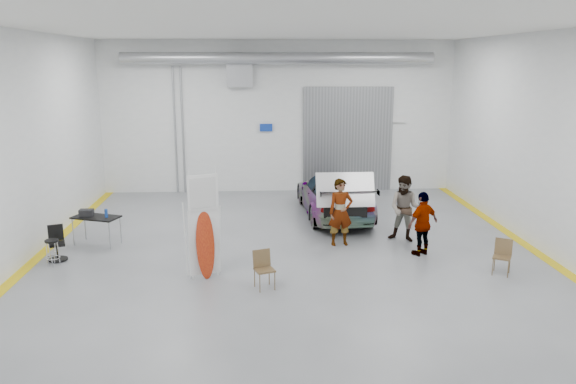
{
  "coord_description": "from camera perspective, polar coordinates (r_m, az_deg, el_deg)",
  "views": [
    {
      "loc": [
        -0.9,
        -14.45,
        5.19
      ],
      "look_at": [
        -0.0,
        1.3,
        1.5
      ],
      "focal_mm": 35.0,
      "sensor_mm": 36.0,
      "label": 1
    }
  ],
  "objects": [
    {
      "name": "ground",
      "position": [
        15.39,
        0.28,
        -6.55
      ],
      "size": [
        16.0,
        16.0,
        0.0
      ],
      "primitive_type": "plane",
      "color": "slate",
      "rests_on": "ground"
    },
    {
      "name": "room_shell",
      "position": [
        16.75,
        0.65,
        9.36
      ],
      "size": [
        14.02,
        16.18,
        6.01
      ],
      "color": "silver",
      "rests_on": "ground"
    },
    {
      "name": "sedan_car",
      "position": [
        19.23,
        4.71,
        -0.23
      ],
      "size": [
        2.36,
        5.27,
        1.5
      ],
      "primitive_type": "imported",
      "rotation": [
        0.0,
        0.0,
        3.19
      ],
      "color": "white",
      "rests_on": "ground"
    },
    {
      "name": "person_a",
      "position": [
        16.12,
        5.37,
        -2.06
      ],
      "size": [
        0.77,
        0.56,
        1.95
      ],
      "primitive_type": "imported",
      "rotation": [
        0.0,
        0.0,
        0.14
      ],
      "color": "#826447",
      "rests_on": "ground"
    },
    {
      "name": "person_b",
      "position": [
        16.76,
        11.81,
        -1.66
      ],
      "size": [
        1.19,
        1.09,
        1.96
      ],
      "primitive_type": "imported",
      "rotation": [
        0.0,
        0.0,
        -0.47
      ],
      "color": "slate",
      "rests_on": "ground"
    },
    {
      "name": "person_c",
      "position": [
        15.68,
        13.54,
        -3.14
      ],
      "size": [
        1.11,
        0.88,
        1.78
      ],
      "primitive_type": "imported",
      "rotation": [
        0.0,
        0.0,
        3.66
      ],
      "color": "#A16735",
      "rests_on": "ground"
    },
    {
      "name": "surfboard_display",
      "position": [
        13.7,
        -8.81,
        -4.32
      ],
      "size": [
        0.73,
        0.41,
        2.74
      ],
      "rotation": [
        0.0,
        0.0,
        0.37
      ],
      "color": "white",
      "rests_on": "ground"
    },
    {
      "name": "folding_chair_near",
      "position": [
        13.24,
        -2.39,
        -8.62
      ],
      "size": [
        0.54,
        0.57,
        0.9
      ],
      "rotation": [
        0.0,
        0.0,
        0.34
      ],
      "color": "brown",
      "rests_on": "ground"
    },
    {
      "name": "folding_chair_far",
      "position": [
        15.04,
        20.84,
        -6.82
      ],
      "size": [
        0.56,
        0.61,
        0.88
      ],
      "rotation": [
        0.0,
        0.0,
        -0.52
      ],
      "color": "brown",
      "rests_on": "ground"
    },
    {
      "name": "shop_stool",
      "position": [
        15.81,
        -22.79,
        -5.73
      ],
      "size": [
        0.36,
        0.36,
        0.7
      ],
      "rotation": [
        0.0,
        0.0,
        0.27
      ],
      "color": "black",
      "rests_on": "ground"
    },
    {
      "name": "work_table",
      "position": [
        17.09,
        -19.16,
        -2.37
      ],
      "size": [
        1.47,
        1.07,
        1.08
      ],
      "rotation": [
        0.0,
        0.0,
        -0.35
      ],
      "color": "gray",
      "rests_on": "ground"
    },
    {
      "name": "office_chair",
      "position": [
        16.21,
        -22.36,
        -5.02
      ],
      "size": [
        0.52,
        0.54,
        0.93
      ],
      "rotation": [
        0.0,
        0.0,
        0.35
      ],
      "color": "black",
      "rests_on": "ground"
    },
    {
      "name": "trunk_lid",
      "position": [
        16.81,
        5.85,
        0.48
      ],
      "size": [
        1.75,
        1.06,
        0.04
      ],
      "primitive_type": "cube",
      "color": "silver",
      "rests_on": "sedan_car"
    }
  ]
}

